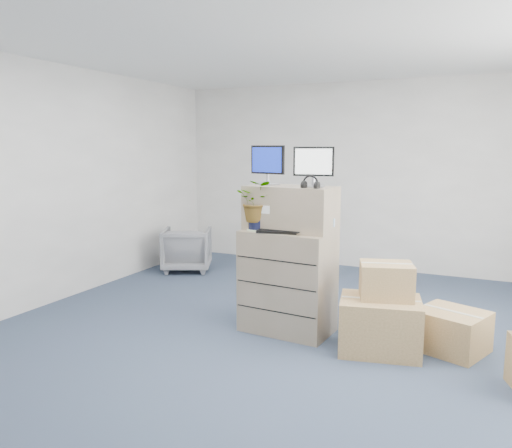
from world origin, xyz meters
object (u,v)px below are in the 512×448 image
at_px(keyboard, 281,231).
at_px(office_chair, 187,247).
at_px(water_bottle, 294,217).
at_px(filing_cabinet_lower, 288,281).
at_px(monitor_right, 314,165).
at_px(potted_plant, 257,207).
at_px(monitor_left, 267,163).

height_order(keyboard, office_chair, keyboard).
bearing_deg(water_bottle, office_chair, 144.37).
height_order(keyboard, water_bottle, water_bottle).
relative_size(filing_cabinet_lower, keyboard, 2.21).
relative_size(monitor_right, office_chair, 0.55).
bearing_deg(filing_cabinet_lower, office_chair, 148.18).
bearing_deg(filing_cabinet_lower, keyboard, -95.64).
xyz_separation_m(keyboard, potted_plant, (-0.27, 0.03, 0.22)).
bearing_deg(filing_cabinet_lower, potted_plant, -157.55).
bearing_deg(potted_plant, filing_cabinet_lower, 17.50).
relative_size(monitor_right, keyboard, 0.83).
bearing_deg(keyboard, filing_cabinet_lower, 68.32).
relative_size(potted_plant, office_chair, 0.68).
relative_size(filing_cabinet_lower, monitor_left, 2.59).
relative_size(filing_cabinet_lower, office_chair, 1.45).
height_order(monitor_right, potted_plant, monitor_right).
bearing_deg(monitor_left, potted_plant, -84.38).
bearing_deg(potted_plant, keyboard, -5.83).
bearing_deg(keyboard, potted_plant, 163.07).
distance_m(monitor_left, keyboard, 0.72).
distance_m(filing_cabinet_lower, monitor_left, 1.20).
height_order(monitor_right, water_bottle, monitor_right).
height_order(filing_cabinet_lower, keyboard, keyboard).
height_order(filing_cabinet_lower, monitor_left, monitor_left).
xyz_separation_m(monitor_right, potted_plant, (-0.54, -0.10, -0.42)).
bearing_deg(water_bottle, filing_cabinet_lower, -139.77).
bearing_deg(keyboard, water_bottle, 55.95).
relative_size(keyboard, office_chair, 0.65).
bearing_deg(monitor_left, office_chair, 155.08).
xyz_separation_m(filing_cabinet_lower, office_chair, (-2.27, 1.70, -0.16)).
relative_size(monitor_left, water_bottle, 1.47).
bearing_deg(keyboard, monitor_left, 126.86).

